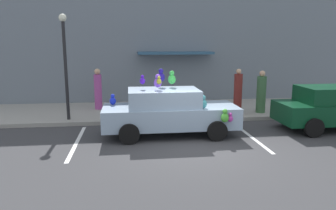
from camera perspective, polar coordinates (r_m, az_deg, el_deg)
name	(u,v)px	position (r m, az deg, el deg)	size (l,w,h in m)	color
ground_plane	(196,148)	(9.56, 4.98, -7.61)	(60.00, 60.00, 0.00)	#38383A
sidewalk	(173,110)	(14.30, 0.82, -0.95)	(24.00, 4.00, 0.15)	gray
storefront_building	(167,39)	(16.11, -0.20, 11.58)	(24.00, 1.25, 6.40)	slate
parking_stripe_front	(250,136)	(11.05, 14.34, -5.32)	(0.12, 3.60, 0.01)	silver
parking_stripe_rear	(77,142)	(10.44, -15.88, -6.36)	(0.12, 3.60, 0.01)	silver
plush_covered_car	(169,111)	(10.65, 0.12, -1.12)	(4.43, 2.00, 2.18)	#879DB4
parked_sedan_behind	(333,108)	(12.73, 27.27, -0.43)	(4.01, 1.87, 1.54)	#0A381E
teddy_bear_on_sidewalk	(172,107)	(13.07, 0.76, -0.38)	(0.35, 0.29, 0.66)	pink
street_lamp_post	(65,56)	(12.57, -17.83, 8.24)	(0.28, 0.28, 3.92)	black
pedestrian_near_shopfront	(261,93)	(13.93, 16.22, 1.99)	(0.39, 0.39, 1.76)	#39633C
pedestrian_walking_past	(98,90)	(14.38, -12.32, 2.60)	(0.33, 0.33, 1.78)	#A2458F
pedestrian_by_lamp	(238,93)	(13.43, 12.30, 2.09)	(0.34, 0.34, 1.85)	maroon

